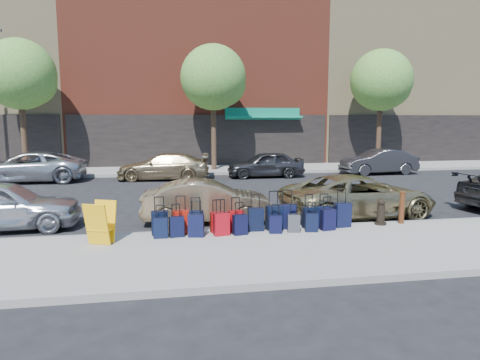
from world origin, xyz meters
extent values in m
plane|color=black|center=(0.00, 0.00, 0.00)|extent=(120.00, 120.00, 0.00)
cube|color=gray|center=(0.00, -6.50, 0.07)|extent=(60.00, 4.00, 0.15)
cube|color=gray|center=(0.00, 10.00, 0.07)|extent=(60.00, 4.00, 0.15)
cube|color=gray|center=(0.00, -4.48, 0.07)|extent=(60.00, 0.08, 0.15)
cube|color=gray|center=(0.00, 7.98, 0.07)|extent=(60.00, 0.08, 0.15)
cube|color=maroon|center=(0.00, 18.00, 10.00)|extent=(17.00, 12.00, 20.00)
cube|color=black|center=(0.00, 11.95, 1.70)|extent=(16.66, 0.15, 3.40)
cube|color=#0C6F54|center=(4.00, 11.60, 3.20)|extent=(5.00, 0.91, 0.27)
cube|color=#0C6F54|center=(4.00, 11.90, 3.55)|extent=(5.00, 0.10, 0.60)
cube|color=tan|center=(16.00, 18.00, 9.00)|extent=(15.00, 12.00, 18.00)
cube|color=black|center=(16.00, 11.95, 1.70)|extent=(14.70, 0.15, 3.40)
cylinder|color=black|center=(-10.00, 9.50, 2.55)|extent=(0.30, 0.30, 4.80)
sphere|color=#407426|center=(-10.00, 9.50, 5.52)|extent=(3.80, 3.80, 3.80)
sphere|color=#407426|center=(-9.40, 9.50, 5.14)|extent=(2.58, 2.58, 2.58)
cylinder|color=black|center=(0.50, 9.50, 2.55)|extent=(0.30, 0.30, 4.80)
sphere|color=#407426|center=(0.50, 9.50, 5.52)|extent=(3.80, 3.80, 3.80)
sphere|color=#407426|center=(1.10, 9.50, 5.14)|extent=(2.58, 2.58, 2.58)
cylinder|color=black|center=(11.00, 9.50, 2.55)|extent=(0.30, 0.30, 4.80)
sphere|color=#407426|center=(11.00, 9.50, 5.52)|extent=(3.80, 3.80, 3.80)
sphere|color=#407426|center=(11.60, 9.50, 5.14)|extent=(2.58, 2.58, 2.58)
cube|color=black|center=(-2.49, -4.80, 0.46)|extent=(0.43, 0.25, 0.62)
cylinder|color=black|center=(-2.49, -4.80, 1.13)|extent=(0.23, 0.05, 0.03)
cube|color=maroon|center=(-1.95, -4.79, 0.46)|extent=(0.42, 0.23, 0.63)
cylinder|color=black|center=(-1.95, -4.79, 1.14)|extent=(0.23, 0.03, 0.03)
cube|color=black|center=(-1.57, -4.82, 0.45)|extent=(0.44, 0.29, 0.60)
cylinder|color=black|center=(-1.57, -4.82, 1.11)|extent=(0.23, 0.07, 0.03)
cube|color=#9D0A0A|center=(-0.99, -4.79, 0.42)|extent=(0.39, 0.25, 0.54)
cylinder|color=black|center=(-0.99, -4.79, 1.01)|extent=(0.21, 0.06, 0.03)
cube|color=#A90A0F|center=(-0.49, -4.84, 0.44)|extent=(0.41, 0.26, 0.58)
cylinder|color=black|center=(-0.49, -4.84, 1.07)|extent=(0.22, 0.06, 0.03)
cube|color=black|center=(0.04, -4.83, 0.46)|extent=(0.42, 0.23, 0.62)
cylinder|color=black|center=(0.04, -4.83, 1.13)|extent=(0.23, 0.04, 0.03)
cube|color=black|center=(0.56, -4.80, 0.48)|extent=(0.48, 0.32, 0.66)
cylinder|color=black|center=(0.56, -4.80, 1.20)|extent=(0.25, 0.08, 0.03)
cube|color=black|center=(0.94, -4.75, 0.48)|extent=(0.47, 0.29, 0.67)
cylinder|color=black|center=(0.94, -4.75, 1.21)|extent=(0.25, 0.06, 0.03)
cube|color=black|center=(1.57, -4.77, 0.44)|extent=(0.42, 0.27, 0.58)
cylinder|color=black|center=(1.57, -4.77, 1.07)|extent=(0.22, 0.06, 0.03)
cube|color=black|center=(1.98, -4.81, 0.44)|extent=(0.41, 0.26, 0.59)
cylinder|color=black|center=(1.98, -4.81, 1.08)|extent=(0.22, 0.05, 0.03)
cube|color=black|center=(2.50, -4.83, 0.48)|extent=(0.47, 0.29, 0.67)
cylinder|color=black|center=(2.50, -4.83, 1.21)|extent=(0.25, 0.06, 0.03)
cube|color=black|center=(-2.47, -5.11, 0.41)|extent=(0.36, 0.21, 0.52)
cylinder|color=black|center=(-2.47, -5.11, 0.98)|extent=(0.20, 0.03, 0.03)
cube|color=black|center=(-2.07, -5.08, 0.41)|extent=(0.39, 0.26, 0.53)
cylinder|color=black|center=(-2.07, -5.08, 0.98)|extent=(0.20, 0.07, 0.03)
cube|color=black|center=(-1.58, -5.15, 0.44)|extent=(0.43, 0.30, 0.58)
cylinder|color=black|center=(-1.58, -5.15, 1.07)|extent=(0.22, 0.07, 0.03)
cube|color=#9B0A14|center=(-0.93, -5.13, 0.44)|extent=(0.43, 0.30, 0.58)
cylinder|color=black|center=(-0.93, -5.13, 1.08)|extent=(0.22, 0.07, 0.03)
cube|color=black|center=(-0.44, -5.15, 0.41)|extent=(0.39, 0.27, 0.53)
cylinder|color=black|center=(-0.44, -5.15, 0.99)|extent=(0.20, 0.07, 0.03)
cube|color=black|center=(0.50, -5.16, 0.39)|extent=(0.35, 0.24, 0.48)
cylinder|color=black|center=(0.50, -5.16, 0.91)|extent=(0.18, 0.06, 0.03)
cube|color=#38373C|center=(1.00, -5.14, 0.39)|extent=(0.35, 0.24, 0.48)
cylinder|color=black|center=(1.00, -5.14, 0.91)|extent=(0.18, 0.07, 0.03)
cube|color=black|center=(1.49, -5.17, 0.40)|extent=(0.36, 0.25, 0.49)
cylinder|color=black|center=(1.49, -5.17, 0.93)|extent=(0.19, 0.06, 0.03)
cube|color=black|center=(1.98, -5.09, 0.43)|extent=(0.42, 0.28, 0.57)
cylinder|color=black|center=(1.98, -5.09, 1.05)|extent=(0.22, 0.07, 0.03)
cylinder|color=black|center=(3.69, -4.76, 0.18)|extent=(0.33, 0.33, 0.06)
cylinder|color=black|center=(3.69, -4.76, 0.47)|extent=(0.22, 0.22, 0.52)
sphere|color=black|center=(3.69, -4.76, 0.79)|extent=(0.20, 0.20, 0.20)
cylinder|color=black|center=(3.69, -4.76, 0.52)|extent=(0.38, 0.22, 0.09)
cylinder|color=#38190C|center=(4.35, -4.73, 0.60)|extent=(0.15, 0.15, 0.91)
cylinder|color=#38190C|center=(4.35, -4.73, 1.06)|extent=(0.17, 0.17, 0.04)
cube|color=yellow|center=(-3.94, -5.56, 0.66)|extent=(0.62, 0.44, 1.02)
cube|color=yellow|center=(-3.80, -5.21, 0.66)|extent=(0.62, 0.44, 1.02)
cube|color=yellow|center=(-3.87, -5.39, 0.51)|extent=(0.66, 0.55, 0.02)
imported|color=silver|center=(-6.91, -3.01, 0.72)|extent=(4.32, 1.96, 1.44)
imported|color=tan|center=(-1.10, -3.04, 0.65)|extent=(4.01, 1.63, 1.29)
imported|color=#94855A|center=(3.73, -3.21, 0.69)|extent=(5.21, 2.92, 1.38)
imported|color=silver|center=(-9.10, 6.92, 0.76)|extent=(5.49, 2.61, 1.51)
imported|color=tan|center=(-2.46, 6.59, 0.69)|extent=(4.92, 2.45, 1.37)
imported|color=#313134|center=(2.98, 6.65, 0.70)|extent=(4.15, 1.72, 1.41)
imported|color=#333436|center=(9.64, 6.79, 0.71)|extent=(4.39, 1.73, 1.42)
camera|label=1|loc=(-2.27, -15.79, 3.13)|focal=32.00mm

